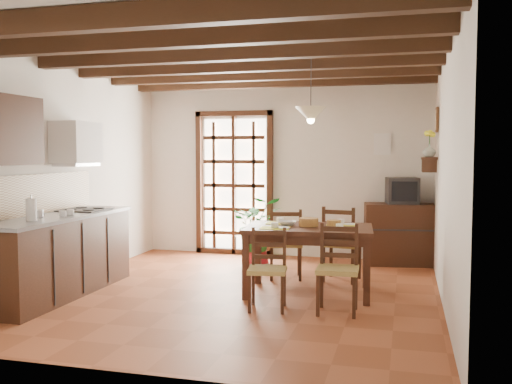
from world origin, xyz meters
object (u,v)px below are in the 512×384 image
(dining_table, at_px, (309,235))
(crt_tv, at_px, (402,191))
(potted_plant, at_px, (257,224))
(chair_far_left, at_px, (286,256))
(chair_far_right, at_px, (341,257))
(chair_near_right, at_px, (338,285))
(pendant_lamp, at_px, (311,113))
(kitchen_counter, at_px, (59,254))
(chair_near_left, at_px, (267,284))
(sideboard, at_px, (401,234))

(dining_table, xyz_separation_m, crt_tv, (1.02, 2.03, 0.40))
(dining_table, distance_m, potted_plant, 1.92)
(chair_far_left, height_order, crt_tv, crt_tv)
(dining_table, xyz_separation_m, chair_far_right, (0.30, 0.76, -0.38))
(chair_near_right, height_order, pendant_lamp, pendant_lamp)
(chair_near_right, xyz_separation_m, chair_far_left, (-0.83, 1.41, 0.01))
(kitchen_counter, height_order, potted_plant, potted_plant)
(dining_table, height_order, chair_far_left, chair_far_left)
(potted_plant, bearing_deg, kitchen_counter, -125.24)
(kitchen_counter, bearing_deg, pendant_lamp, 18.10)
(crt_tv, xyz_separation_m, pendant_lamp, (-1.02, -1.93, 1.00))
(chair_near_right, bearing_deg, chair_near_left, -177.25)
(chair_far_left, relative_size, chair_far_right, 0.96)
(pendant_lamp, bearing_deg, kitchen_counter, -161.90)
(chair_far_left, bearing_deg, chair_far_right, 171.41)
(chair_near_left, xyz_separation_m, pendant_lamp, (0.30, 0.86, 1.82))
(kitchen_counter, height_order, chair_near_right, kitchen_counter)
(kitchen_counter, xyz_separation_m, sideboard, (3.75, 2.83, -0.03))
(chair_far_right, height_order, pendant_lamp, pendant_lamp)
(chair_near_left, bearing_deg, crt_tv, 56.48)
(pendant_lamp, bearing_deg, sideboard, 62.17)
(kitchen_counter, xyz_separation_m, dining_table, (2.73, 0.79, 0.21))
(chair_near_left, distance_m, chair_far_right, 1.64)
(chair_near_left, relative_size, potted_plant, 0.40)
(chair_near_right, xyz_separation_m, sideboard, (0.60, 2.74, 0.16))
(sideboard, bearing_deg, potted_plant, -176.26)
(chair_far_right, height_order, potted_plant, potted_plant)
(chair_far_right, relative_size, pendant_lamp, 1.13)
(chair_near_right, bearing_deg, potted_plant, 120.03)
(chair_near_left, distance_m, crt_tv, 3.19)
(kitchen_counter, height_order, chair_far_right, kitchen_counter)
(dining_table, height_order, chair_near_right, chair_near_right)
(chair_near_right, xyz_separation_m, crt_tv, (0.60, 2.73, 0.80))
(chair_far_right, distance_m, pendant_lamp, 1.92)
(dining_table, relative_size, chair_near_right, 1.68)
(kitchen_counter, relative_size, crt_tv, 4.53)
(kitchen_counter, distance_m, sideboard, 4.70)
(chair_far_left, bearing_deg, sideboard, -150.41)
(chair_far_right, xyz_separation_m, pendant_lamp, (-0.30, -0.66, 1.78))
(kitchen_counter, xyz_separation_m, chair_far_left, (2.32, 1.50, -0.19))
(kitchen_counter, relative_size, chair_far_right, 2.36)
(chair_near_right, distance_m, sideboard, 2.81)
(sideboard, bearing_deg, dining_table, -124.35)
(chair_near_left, xyz_separation_m, chair_far_right, (0.59, 1.52, 0.04))
(dining_table, distance_m, chair_far_right, 0.90)
(dining_table, xyz_separation_m, chair_near_right, (0.42, -0.70, -0.40))
(crt_tv, bearing_deg, chair_far_right, -129.35)
(sideboard, height_order, crt_tv, crt_tv)
(chair_near_left, relative_size, chair_far_right, 0.88)
(chair_near_right, bearing_deg, sideboard, 75.65)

